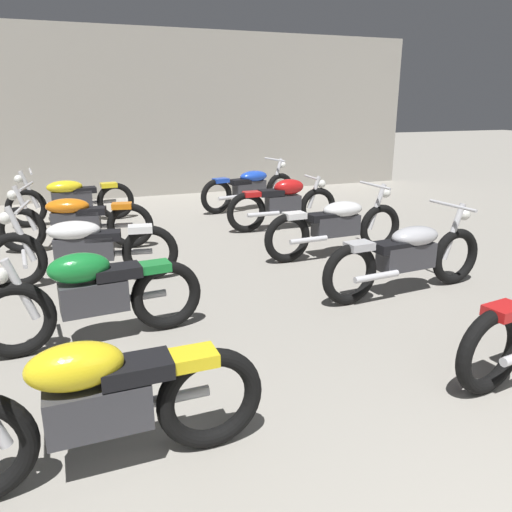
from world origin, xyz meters
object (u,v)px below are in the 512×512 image
(motorcycle_right_row_3, at_px, (337,224))
(motorcycle_right_row_4, at_px, (284,202))
(motorcycle_right_row_5, at_px, (250,187))
(motorcycle_left_row_4, at_px, (75,220))
(motorcycle_left_row_2, at_px, (93,294))
(motorcycle_right_row_2, at_px, (407,255))
(motorcycle_left_row_1, at_px, (97,404))
(motorcycle_left_row_5, at_px, (71,198))
(motorcycle_left_row_3, at_px, (83,247))

(motorcycle_right_row_3, relative_size, motorcycle_right_row_4, 1.10)
(motorcycle_right_row_4, relative_size, motorcycle_right_row_5, 0.92)
(motorcycle_left_row_4, bearing_deg, motorcycle_right_row_5, 28.58)
(motorcycle_left_row_2, relative_size, motorcycle_right_row_2, 0.91)
(motorcycle_left_row_1, height_order, motorcycle_left_row_2, same)
(motorcycle_left_row_1, xyz_separation_m, motorcycle_left_row_5, (0.06, 6.75, -0.01))
(motorcycle_left_row_4, distance_m, motorcycle_right_row_4, 3.31)
(motorcycle_right_row_3, height_order, motorcycle_right_row_5, same)
(motorcycle_left_row_4, xyz_separation_m, motorcycle_left_row_5, (-0.00, 1.84, 0.00))
(motorcycle_right_row_3, xyz_separation_m, motorcycle_right_row_5, (-0.01, 3.42, 0.00))
(motorcycle_left_row_3, height_order, motorcycle_left_row_4, same)
(motorcycle_left_row_4, distance_m, motorcycle_right_row_5, 3.83)
(motorcycle_right_row_3, distance_m, motorcycle_right_row_4, 1.67)
(motorcycle_right_row_5, bearing_deg, motorcycle_right_row_3, -89.85)
(motorcycle_right_row_2, bearing_deg, motorcycle_right_row_4, 91.07)
(motorcycle_left_row_4, height_order, motorcycle_right_row_4, motorcycle_left_row_4)
(motorcycle_left_row_1, xyz_separation_m, motorcycle_left_row_4, (0.07, 4.91, -0.01))
(motorcycle_left_row_1, relative_size, motorcycle_right_row_4, 1.00)
(motorcycle_left_row_5, xyz_separation_m, motorcycle_right_row_3, (3.37, -3.43, 0.00))
(motorcycle_left_row_5, relative_size, motorcycle_right_row_3, 1.00)
(motorcycle_left_row_3, bearing_deg, motorcycle_left_row_2, -90.13)
(motorcycle_left_row_5, bearing_deg, motorcycle_left_row_3, -89.41)
(motorcycle_left_row_1, xyz_separation_m, motorcycle_right_row_2, (3.44, 1.77, -0.01))
(motorcycle_left_row_2, height_order, motorcycle_left_row_3, motorcycle_left_row_3)
(motorcycle_left_row_2, height_order, motorcycle_left_row_5, motorcycle_left_row_5)
(motorcycle_right_row_2, bearing_deg, motorcycle_right_row_3, 90.06)
(motorcycle_left_row_1, xyz_separation_m, motorcycle_left_row_2, (0.10, 1.76, 0.00))
(motorcycle_right_row_3, relative_size, motorcycle_right_row_5, 1.01)
(motorcycle_left_row_2, distance_m, motorcycle_left_row_4, 3.15)
(motorcycle_right_row_2, height_order, motorcycle_right_row_3, same)
(motorcycle_left_row_4, height_order, motorcycle_right_row_2, same)
(motorcycle_left_row_1, xyz_separation_m, motorcycle_right_row_5, (3.43, 6.75, -0.01))
(motorcycle_left_row_1, xyz_separation_m, motorcycle_left_row_3, (0.10, 3.40, -0.01))
(motorcycle_left_row_1, bearing_deg, motorcycle_right_row_5, 63.06)
(motorcycle_left_row_5, xyz_separation_m, motorcycle_right_row_5, (3.36, -0.01, 0.00))
(motorcycle_right_row_5, bearing_deg, motorcycle_right_row_4, -91.63)
(motorcycle_left_row_3, distance_m, motorcycle_right_row_3, 3.34)
(motorcycle_left_row_1, xyz_separation_m, motorcycle_right_row_4, (3.38, 5.00, 0.00))
(motorcycle_left_row_5, distance_m, motorcycle_right_row_4, 3.75)
(motorcycle_left_row_3, relative_size, motorcycle_right_row_3, 1.00)
(motorcycle_left_row_2, height_order, motorcycle_right_row_3, motorcycle_right_row_3)
(motorcycle_left_row_1, relative_size, motorcycle_left_row_5, 0.91)
(motorcycle_left_row_2, relative_size, motorcycle_right_row_3, 0.91)
(motorcycle_right_row_3, bearing_deg, motorcycle_right_row_5, 90.15)
(motorcycle_left_row_1, distance_m, motorcycle_right_row_3, 4.79)
(motorcycle_right_row_4, bearing_deg, motorcycle_left_row_1, -124.04)
(motorcycle_left_row_2, height_order, motorcycle_right_row_5, motorcycle_right_row_5)
(motorcycle_left_row_3, bearing_deg, motorcycle_right_row_5, 45.18)
(motorcycle_left_row_1, bearing_deg, motorcycle_right_row_4, 55.96)
(motorcycle_left_row_4, height_order, motorcycle_right_row_5, same)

